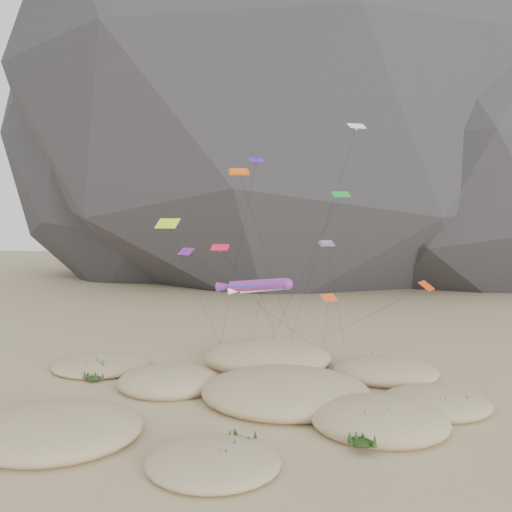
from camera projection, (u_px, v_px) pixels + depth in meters
The scene contains 10 objects.
ground at pixel (264, 415), 46.93m from camera, with size 500.00×500.00×0.00m, color #CCB789.
rock_headland at pixel (298, 51), 159.75m from camera, with size 226.37×148.64×177.50m.
dunes at pixel (256, 387), 52.68m from camera, with size 48.79×38.54×3.79m.
dune_grass at pixel (268, 394), 50.45m from camera, with size 41.48×27.78×1.51m.
kite_stakes at pixel (281, 348), 71.04m from camera, with size 22.66×7.06×0.30m.
rainbow_tube_kite at pixel (256, 285), 53.49m from camera, with size 8.51×16.14×12.38m.
white_tube_kite at pixel (260, 288), 54.65m from camera, with size 6.79×14.77×11.63m.
orange_parafoil at pixel (240, 175), 59.89m from camera, with size 8.33×13.22×24.65m.
multi_parafoil at pixel (327, 245), 59.14m from camera, with size 5.13×14.80×16.02m.
delta_kites at pixel (279, 230), 56.52m from camera, with size 30.40×23.70×29.48m.
Camera 1 is at (1.64, -45.74, 18.30)m, focal length 35.00 mm.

